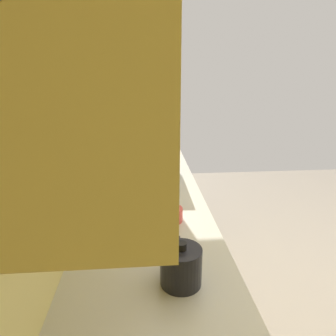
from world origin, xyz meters
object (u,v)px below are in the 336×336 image
bowl (169,214)px  kettle (181,266)px  oven_range (145,183)px  microwave (142,150)px

bowl → kettle: (-0.45, 0.00, 0.03)m
bowl → kettle: 0.46m
oven_range → microwave: (-0.91, 0.01, 0.59)m
oven_range → kettle: size_ratio=5.66×
kettle → microwave: bearing=5.8°
kettle → oven_range: bearing=3.0°
oven_range → bowl: oven_range is taller
oven_range → kettle: oven_range is taller
oven_range → kettle: bearing=-177.0°
bowl → microwave: bearing=9.2°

